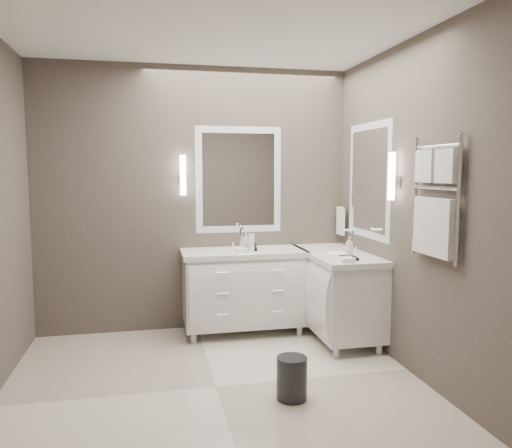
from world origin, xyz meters
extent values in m
cube|color=beige|center=(0.00, 0.00, -0.01)|extent=(3.20, 3.00, 0.01)
cube|color=white|center=(0.00, 0.00, 2.71)|extent=(3.20, 3.00, 0.01)
cube|color=#4B423C|center=(0.00, 1.50, 1.35)|extent=(3.20, 0.01, 2.70)
cube|color=#4B423C|center=(0.00, -1.50, 1.35)|extent=(3.20, 0.01, 2.70)
cube|color=#4B423C|center=(1.60, 0.00, 1.35)|extent=(0.01, 3.00, 2.70)
cube|color=white|center=(0.45, 1.23, 0.45)|extent=(1.20, 0.55, 0.70)
cube|color=white|center=(0.45, 1.23, 0.82)|extent=(1.24, 0.59, 0.05)
ellipsoid|color=white|center=(0.45, 1.23, 0.81)|extent=(0.36, 0.28, 0.12)
cylinder|color=white|center=(0.45, 1.39, 0.96)|extent=(0.02, 0.02, 0.22)
cube|color=white|center=(1.33, 0.90, 0.45)|extent=(0.55, 1.20, 0.70)
cube|color=white|center=(1.33, 0.90, 0.82)|extent=(0.59, 1.24, 0.05)
ellipsoid|color=white|center=(1.33, 0.90, 0.81)|extent=(0.36, 0.28, 0.12)
cylinder|color=white|center=(1.49, 0.90, 0.96)|extent=(0.02, 0.02, 0.22)
cube|color=white|center=(0.45, 1.49, 1.55)|extent=(0.90, 0.02, 1.10)
cube|color=white|center=(0.45, 1.49, 1.55)|extent=(0.77, 0.02, 0.96)
cube|color=white|center=(1.59, 0.80, 1.55)|extent=(0.02, 0.90, 1.10)
cube|color=white|center=(1.59, 0.80, 1.55)|extent=(0.02, 0.90, 0.96)
cube|color=white|center=(-0.13, 1.43, 1.55)|extent=(0.05, 0.05, 0.10)
cylinder|color=white|center=(-0.13, 1.43, 1.60)|extent=(0.06, 0.06, 0.40)
cube|color=white|center=(1.53, 0.22, 1.55)|extent=(0.05, 0.05, 0.10)
cylinder|color=white|center=(1.53, 0.22, 1.60)|extent=(0.06, 0.06, 0.40)
cylinder|color=white|center=(1.55, 1.36, 1.25)|extent=(0.02, 0.22, 0.02)
cube|color=white|center=(1.54, 1.36, 1.11)|extent=(0.03, 0.17, 0.30)
cylinder|color=white|center=(1.56, -0.68, 1.45)|extent=(0.03, 0.03, 0.90)
cylinder|color=white|center=(1.56, -0.12, 1.45)|extent=(0.03, 0.03, 0.90)
cube|color=white|center=(1.55, -0.53, 1.68)|extent=(0.06, 0.22, 0.24)
cube|color=white|center=(1.55, -0.27, 1.68)|extent=(0.06, 0.22, 0.24)
cube|color=white|center=(1.55, -0.40, 1.24)|extent=(0.06, 0.46, 0.42)
cylinder|color=black|center=(0.51, -0.32, 0.16)|extent=(0.29, 0.29, 0.31)
cube|color=black|center=(0.50, 1.20, 0.86)|extent=(0.18, 0.15, 0.02)
cube|color=black|center=(1.28, 0.51, 0.86)|extent=(0.14, 0.18, 0.03)
cylinder|color=silver|center=(0.51, 1.15, 0.94)|extent=(0.08, 0.08, 0.17)
imported|color=white|center=(0.47, 1.22, 0.95)|extent=(0.07, 0.07, 0.15)
imported|color=black|center=(0.53, 1.17, 0.92)|extent=(0.09, 0.09, 0.09)
imported|color=white|center=(1.28, 0.51, 0.97)|extent=(0.08, 0.08, 0.18)
camera|label=1|loc=(-0.47, -3.64, 1.65)|focal=35.00mm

